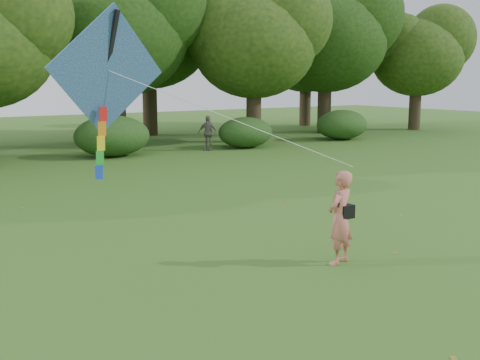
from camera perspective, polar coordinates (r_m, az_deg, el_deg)
ground at (r=11.41m, az=8.51°, el=-8.55°), size 100.00×100.00×0.00m
man_kite_flyer at (r=11.66m, az=9.46°, el=-3.54°), size 0.77×0.64×1.82m
bystander_right at (r=29.75m, az=-3.07°, el=4.48°), size 0.96×1.06×1.73m
crossbody_bag at (r=11.69m, az=10.00°, el=-2.92°), size 0.43×0.20×0.71m
flying_kite at (r=11.04m, az=-12.43°, el=9.88°), size 5.17×2.46×3.09m
tree_line at (r=32.20m, az=-17.99°, el=12.87°), size 54.70×15.30×9.48m
shrub_band at (r=26.55m, az=-19.25°, el=3.31°), size 39.15×3.22×1.88m
fallen_leaves at (r=13.77m, az=3.05°, el=-5.24°), size 11.29×12.51×0.01m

